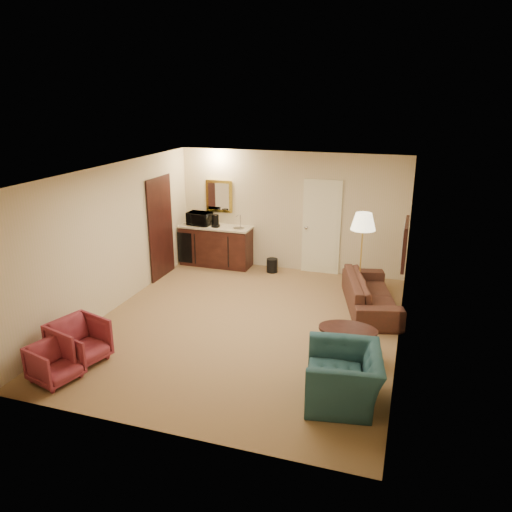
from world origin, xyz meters
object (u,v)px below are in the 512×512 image
at_px(sofa, 371,288).
at_px(coffee_maker, 216,221).
at_px(floor_lamp, 361,258).
at_px(rose_chair_far, 55,361).
at_px(coffee_table, 347,344).
at_px(teal_armchair, 344,368).
at_px(wetbar_cabinet, 216,246).
at_px(rose_chair_near, 79,340).
at_px(microwave, 199,217).
at_px(waste_bin, 272,265).

relative_size(sofa, coffee_maker, 7.30).
bearing_deg(floor_lamp, rose_chair_far, -131.51).
xyz_separation_m(coffee_table, coffee_maker, (-3.41, 3.28, 0.81)).
bearing_deg(teal_armchair, floor_lamp, 174.06).
distance_m(wetbar_cabinet, teal_armchair, 5.68).
xyz_separation_m(sofa, coffee_maker, (-3.56, 1.34, 0.66)).
bearing_deg(coffee_table, coffee_maker, 136.13).
xyz_separation_m(sofa, rose_chair_far, (-3.85, -3.75, -0.10)).
height_order(sofa, teal_armchair, teal_armchair).
xyz_separation_m(rose_chair_near, microwave, (-0.13, 4.63, 0.74)).
height_order(sofa, waste_bin, sofa).
relative_size(coffee_table, coffee_maker, 3.05).
xyz_separation_m(teal_armchair, rose_chair_far, (-3.80, -0.73, -0.16)).
relative_size(rose_chair_far, microwave, 1.14).
bearing_deg(floor_lamp, coffee_maker, 162.88).
bearing_deg(coffee_table, rose_chair_far, -153.97).
xyz_separation_m(rose_chair_far, microwave, (-0.13, 5.15, 0.80)).
distance_m(sofa, rose_chair_near, 5.02).
bearing_deg(waste_bin, sofa, -30.96).
bearing_deg(coffee_maker, waste_bin, 3.68).
distance_m(coffee_table, floor_lamp, 2.34).
height_order(rose_chair_near, floor_lamp, floor_lamp).
relative_size(wetbar_cabinet, coffee_table, 1.90).
xyz_separation_m(coffee_table, microwave, (-3.83, 3.35, 0.85)).
height_order(rose_chair_far, coffee_table, rose_chair_far).
relative_size(coffee_table, floor_lamp, 0.50).
height_order(rose_chair_far, waste_bin, rose_chair_far).
bearing_deg(coffee_maker, rose_chair_far, -89.88).
bearing_deg(waste_bin, teal_armchair, -63.25).
height_order(floor_lamp, microwave, floor_lamp).
distance_m(teal_armchair, floor_lamp, 3.37).
relative_size(wetbar_cabinet, microwave, 3.11).
xyz_separation_m(sofa, coffee_table, (-0.15, -1.94, -0.16)).
bearing_deg(sofa, rose_chair_far, 119.50).
relative_size(sofa, coffee_table, 2.39).
xyz_separation_m(floor_lamp, coffee_maker, (-3.31, 1.02, 0.20)).
relative_size(teal_armchair, waste_bin, 3.50).
xyz_separation_m(rose_chair_far, coffee_maker, (0.29, 5.09, 0.76)).
height_order(sofa, coffee_maker, coffee_maker).
bearing_deg(waste_bin, rose_chair_far, -107.43).
bearing_deg(rose_chair_near, microwave, 17.88).
distance_m(coffee_table, microwave, 5.16).
bearing_deg(coffee_table, teal_armchair, -84.69).
bearing_deg(wetbar_cabinet, waste_bin, -2.97).
bearing_deg(sofa, floor_lamp, 23.16).
relative_size(rose_chair_far, coffee_table, 0.70).
relative_size(rose_chair_far, coffee_maker, 2.12).
height_order(rose_chair_near, microwave, microwave).
bearing_deg(rose_chair_far, coffee_maker, 12.34).
height_order(sofa, microwave, microwave).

